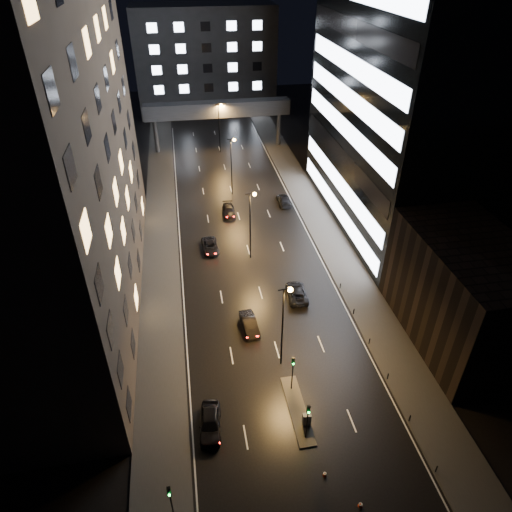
% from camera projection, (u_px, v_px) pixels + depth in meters
% --- Properties ---
extents(ground, '(160.00, 160.00, 0.00)m').
position_uv_depth(ground, '(239.00, 216.00, 74.21)').
color(ground, black).
rests_on(ground, ground).
extents(sidewalk_left, '(5.00, 110.00, 0.15)m').
position_uv_depth(sidewalk_left, '(161.00, 239.00, 68.35)').
color(sidewalk_left, '#383533').
rests_on(sidewalk_left, ground).
extents(sidewalk_right, '(5.00, 110.00, 0.15)m').
position_uv_depth(sidewalk_right, '(321.00, 224.00, 71.87)').
color(sidewalk_right, '#383533').
rests_on(sidewalk_right, ground).
extents(building_left, '(15.00, 48.00, 40.00)m').
position_uv_depth(building_left, '(39.00, 140.00, 46.72)').
color(building_left, '#2D2319').
rests_on(building_left, ground).
extents(building_right_low, '(10.00, 18.00, 12.00)m').
position_uv_depth(building_right_low, '(464.00, 293.00, 48.46)').
color(building_right_low, black).
rests_on(building_right_low, ground).
extents(building_right_glass, '(20.00, 36.00, 45.00)m').
position_uv_depth(building_right_glass, '(422.00, 70.00, 61.72)').
color(building_right_glass, black).
rests_on(building_right_glass, ground).
extents(building_far, '(34.00, 14.00, 25.00)m').
position_uv_depth(building_far, '(205.00, 60.00, 114.19)').
color(building_far, '#333335').
rests_on(building_far, ground).
extents(skybridge, '(30.00, 3.00, 10.00)m').
position_uv_depth(skybridge, '(217.00, 110.00, 93.83)').
color(skybridge, '#333335').
rests_on(skybridge, ground).
extents(median_island, '(1.60, 8.00, 0.15)m').
position_uv_depth(median_island, '(297.00, 410.00, 43.37)').
color(median_island, '#383533').
rests_on(median_island, ground).
extents(traffic_signal_near, '(0.28, 0.34, 4.40)m').
position_uv_depth(traffic_signal_near, '(293.00, 368.00, 43.68)').
color(traffic_signal_near, black).
rests_on(traffic_signal_near, median_island).
extents(traffic_signal_far, '(0.28, 0.34, 4.40)m').
position_uv_depth(traffic_signal_far, '(308.00, 417.00, 39.22)').
color(traffic_signal_far, black).
rests_on(traffic_signal_far, median_island).
extents(traffic_signal_corner, '(0.28, 0.34, 4.40)m').
position_uv_depth(traffic_signal_corner, '(170.00, 498.00, 33.59)').
color(traffic_signal_corner, black).
rests_on(traffic_signal_corner, ground).
extents(bollard_row, '(0.12, 25.12, 0.90)m').
position_uv_depth(bollard_row, '(378.00, 359.00, 48.20)').
color(bollard_row, black).
rests_on(bollard_row, ground).
extents(streetlight_near, '(1.45, 0.50, 10.15)m').
position_uv_depth(streetlight_near, '(284.00, 317.00, 44.58)').
color(streetlight_near, black).
rests_on(streetlight_near, ground).
extents(streetlight_mid_a, '(1.45, 0.50, 10.15)m').
position_uv_depth(streetlight_mid_a, '(251.00, 217.00, 60.81)').
color(streetlight_mid_a, black).
rests_on(streetlight_mid_a, ground).
extents(streetlight_mid_b, '(1.45, 0.50, 10.15)m').
position_uv_depth(streetlight_mid_b, '(232.00, 159.00, 77.04)').
color(streetlight_mid_b, black).
rests_on(streetlight_mid_b, ground).
extents(streetlight_far, '(1.45, 0.50, 10.15)m').
position_uv_depth(streetlight_far, '(220.00, 122.00, 93.27)').
color(streetlight_far, black).
rests_on(streetlight_far, ground).
extents(car_away_a, '(2.39, 4.93, 1.62)m').
position_uv_depth(car_away_a, '(210.00, 423.00, 41.33)').
color(car_away_a, black).
rests_on(car_away_a, ground).
extents(car_away_b, '(1.93, 4.57, 1.47)m').
position_uv_depth(car_away_b, '(249.00, 324.00, 52.17)').
color(car_away_b, black).
rests_on(car_away_b, ground).
extents(car_away_c, '(2.41, 4.84, 1.32)m').
position_uv_depth(car_away_c, '(210.00, 246.00, 65.65)').
color(car_away_c, black).
rests_on(car_away_c, ground).
extents(car_away_d, '(2.07, 4.81, 1.38)m').
position_uv_depth(car_away_d, '(229.00, 211.00, 74.26)').
color(car_away_d, black).
rests_on(car_away_d, ground).
extents(car_toward_a, '(2.60, 5.11, 1.38)m').
position_uv_depth(car_toward_a, '(297.00, 293.00, 56.90)').
color(car_toward_a, black).
rests_on(car_toward_a, ground).
extents(car_toward_b, '(2.10, 4.98, 1.43)m').
position_uv_depth(car_toward_b, '(284.00, 200.00, 77.29)').
color(car_toward_b, black).
rests_on(car_toward_b, ground).
extents(utility_cabinet, '(0.81, 0.52, 1.31)m').
position_uv_depth(utility_cabinet, '(307.00, 419.00, 41.65)').
color(utility_cabinet, '#4E4F51').
rests_on(utility_cabinet, median_island).
extents(cone_a, '(0.39, 0.39, 0.48)m').
position_uv_depth(cone_a, '(325.00, 474.00, 37.95)').
color(cone_a, red).
rests_on(cone_a, ground).
extents(cone_b, '(0.39, 0.39, 0.45)m').
position_uv_depth(cone_b, '(361.00, 505.00, 35.89)').
color(cone_b, '#FF350D').
rests_on(cone_b, ground).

